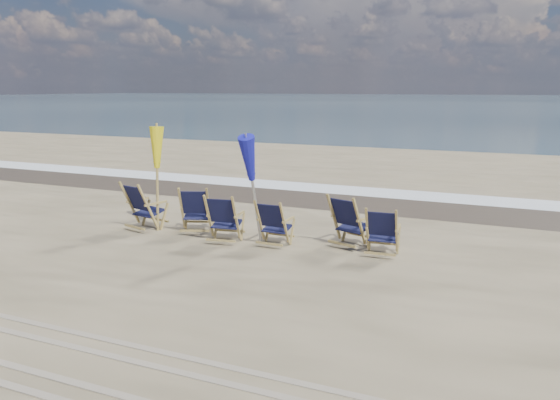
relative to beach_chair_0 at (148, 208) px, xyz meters
The scene contains 12 objects.
ocean 126.01m from the beach_chair_0, 88.69° to the left, with size 400.00×400.00×0.00m, color #3D5865.
surf_foam 6.93m from the beach_chair_0, 65.41° to the left, with size 200.00×1.40×0.01m, color silver.
wet_sand_strip 5.60m from the beach_chair_0, 58.98° to the left, with size 200.00×2.60×0.00m, color #42362A.
tire_tracks 5.64m from the beach_chair_0, 59.20° to the right, with size 80.00×1.30×0.01m, color gray, non-canonical shape.
beach_chair_0 is the anchor object (origin of this frame).
beach_chair_1 1.27m from the beach_chair_0, 19.27° to the left, with size 0.64×0.72×1.00m, color #111333, non-canonical shape.
beach_chair_2 2.06m from the beach_chair_0, ahead, with size 0.63×0.71×0.98m, color #111333, non-canonical shape.
beach_chair_3 3.00m from the beach_chair_0, ahead, with size 0.59×0.66×0.92m, color #111333, non-canonical shape.
beach_chair_4 4.34m from the beach_chair_0, ahead, with size 0.66×0.74×1.03m, color #111333, non-canonical shape.
beach_chair_5 5.04m from the beach_chair_0, ahead, with size 0.59×0.66×0.92m, color #111333, non-canonical shape.
umbrella_yellow 1.14m from the beach_chair_0, 82.98° to the left, with size 0.30×0.30×2.15m.
umbrella_blue 2.75m from the beach_chair_0, ahead, with size 0.30×0.30×2.25m.
Camera 1 is at (3.94, -6.91, 2.95)m, focal length 35.00 mm.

